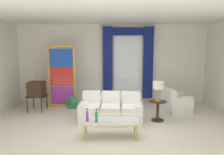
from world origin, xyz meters
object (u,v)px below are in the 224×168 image
object	(u,v)px
vintage_tv	(37,89)
peacock_figurine	(72,103)
bottle_blue_decanter	(96,116)
armchair_white	(175,104)
table_lamp_brass	(158,86)
coffee_table	(110,122)
stained_glass_divider	(62,78)
couch_white_long	(111,111)
bottle_crystal_tall	(87,116)
round_side_table	(158,109)

from	to	relation	value
vintage_tv	peacock_figurine	size ratio (longest dim) A/B	2.24
bottle_blue_decanter	armchair_white	size ratio (longest dim) A/B	0.34
bottle_blue_decanter	armchair_white	world-z (taller)	armchair_white
table_lamp_brass	armchair_white	bearing A→B (deg)	50.47
coffee_table	armchair_white	size ratio (longest dim) A/B	1.37
stained_glass_divider	peacock_figurine	xyz separation A→B (m)	(0.39, -0.37, -0.84)
couch_white_long	bottle_crystal_tall	world-z (taller)	couch_white_long
peacock_figurine	stained_glass_divider	bearing A→B (deg)	136.31
stained_glass_divider	bottle_blue_decanter	bearing A→B (deg)	-64.75
armchair_white	stained_glass_divider	xyz separation A→B (m)	(-3.87, 0.73, 0.77)
bottle_blue_decanter	bottle_crystal_tall	distance (m)	0.23
vintage_tv	stained_glass_divider	xyz separation A→B (m)	(0.76, 0.50, 0.33)
bottle_blue_decanter	peacock_figurine	xyz separation A→B (m)	(-1.03, 2.63, -0.32)
bottle_blue_decanter	armchair_white	xyz separation A→B (m)	(2.46, 2.27, -0.26)
peacock_figurine	vintage_tv	bearing A→B (deg)	-173.48
bottle_blue_decanter	bottle_crystal_tall	world-z (taller)	bottle_blue_decanter
bottle_crystal_tall	coffee_table	bearing A→B (deg)	8.23
couch_white_long	coffee_table	size ratio (longest dim) A/B	1.39
stained_glass_divider	table_lamp_brass	world-z (taller)	stained_glass_divider
bottle_crystal_tall	stained_glass_divider	bearing A→B (deg)	112.14
bottle_crystal_tall	armchair_white	xyz separation A→B (m)	(2.67, 2.21, -0.25)
bottle_blue_decanter	peacock_figurine	bearing A→B (deg)	111.32
couch_white_long	stained_glass_divider	world-z (taller)	stained_glass_divider
coffee_table	round_side_table	distance (m)	1.83
coffee_table	bottle_blue_decanter	size ratio (longest dim) A/B	3.97
coffee_table	bottle_crystal_tall	size ratio (longest dim) A/B	4.02
armchair_white	table_lamp_brass	world-z (taller)	table_lamp_brass
armchair_white	round_side_table	xyz separation A→B (m)	(-0.76, -0.92, 0.07)
bottle_blue_decanter	bottle_crystal_tall	size ratio (longest dim) A/B	1.01
table_lamp_brass	coffee_table	bearing A→B (deg)	-138.52
vintage_tv	round_side_table	bearing A→B (deg)	-16.50
peacock_figurine	table_lamp_brass	bearing A→B (deg)	-25.13
coffee_table	bottle_blue_decanter	bearing A→B (deg)	-157.13
bottle_crystal_tall	stained_glass_divider	world-z (taller)	stained_glass_divider
stained_glass_divider	peacock_figurine	size ratio (longest dim) A/B	3.67
armchair_white	peacock_figurine	distance (m)	3.50
coffee_table	table_lamp_brass	distance (m)	1.95
coffee_table	vintage_tv	world-z (taller)	vintage_tv
vintage_tv	round_side_table	distance (m)	4.06
couch_white_long	bottle_blue_decanter	size ratio (longest dim) A/B	5.51
peacock_figurine	round_side_table	world-z (taller)	round_side_table
couch_white_long	stained_glass_divider	bearing A→B (deg)	136.24
couch_white_long	peacock_figurine	world-z (taller)	couch_white_long
round_side_table	vintage_tv	bearing A→B (deg)	163.50
couch_white_long	bottle_blue_decanter	bearing A→B (deg)	-104.30
coffee_table	armchair_white	bearing A→B (deg)	45.02
vintage_tv	peacock_figurine	xyz separation A→B (m)	(1.15, 0.13, -0.51)
bottle_blue_decanter	table_lamp_brass	world-z (taller)	table_lamp_brass
bottle_blue_decanter	table_lamp_brass	xyz separation A→B (m)	(1.70, 1.35, 0.48)
bottle_blue_decanter	vintage_tv	world-z (taller)	vintage_tv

